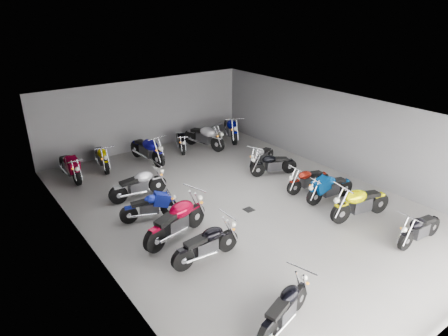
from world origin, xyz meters
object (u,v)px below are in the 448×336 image
(motorcycle_right_b, at_px, (360,203))
(motorcycle_left_f, at_px, (139,185))
(motorcycle_left_c, at_px, (207,244))
(motorcycle_left_e, at_px, (150,206))
(motorcycle_right_e, at_px, (273,164))
(drain_grate, at_px, (249,210))
(motorcycle_back_a, at_px, (70,166))
(motorcycle_back_b, at_px, (102,157))
(motorcycle_right_c, at_px, (330,188))
(motorcycle_left_a, at_px, (285,308))
(motorcycle_right_a, at_px, (420,228))
(motorcycle_back_f, at_px, (231,129))
(motorcycle_back_d, at_px, (181,141))
(motorcycle_back_e, at_px, (204,137))
(motorcycle_right_d, at_px, (308,179))
(motorcycle_left_d, at_px, (177,221))
(motorcycle_right_f, at_px, (262,156))
(motorcycle_back_c, at_px, (147,149))

(motorcycle_right_b, bearing_deg, motorcycle_left_f, 53.91)
(motorcycle_left_c, height_order, motorcycle_left_e, motorcycle_left_c)
(motorcycle_right_e, bearing_deg, motorcycle_left_c, 141.25)
(drain_grate, height_order, motorcycle_left_e, motorcycle_left_e)
(motorcycle_back_a, bearing_deg, motorcycle_left_f, 113.58)
(motorcycle_back_b, bearing_deg, motorcycle_left_e, 95.30)
(motorcycle_right_c, height_order, motorcycle_right_e, motorcycle_right_c)
(motorcycle_left_a, bearing_deg, motorcycle_right_a, 73.99)
(motorcycle_back_f, bearing_deg, motorcycle_right_a, 108.06)
(motorcycle_right_c, relative_size, motorcycle_back_b, 0.98)
(motorcycle_right_c, height_order, motorcycle_back_f, motorcycle_back_f)
(motorcycle_left_c, relative_size, motorcycle_right_e, 1.12)
(motorcycle_right_b, xyz_separation_m, motorcycle_back_a, (-6.50, 8.52, -0.03))
(motorcycle_back_d, bearing_deg, motorcycle_right_c, 123.71)
(motorcycle_right_e, bearing_deg, motorcycle_back_d, 38.98)
(motorcycle_right_c, relative_size, motorcycle_back_f, 0.91)
(motorcycle_right_b, relative_size, motorcycle_back_f, 1.02)
(motorcycle_left_e, relative_size, motorcycle_back_f, 0.83)
(motorcycle_back_e, bearing_deg, motorcycle_back_a, -18.17)
(motorcycle_left_e, relative_size, motorcycle_right_e, 0.99)
(motorcycle_right_d, distance_m, motorcycle_back_e, 6.04)
(motorcycle_left_d, bearing_deg, motorcycle_back_e, 124.46)
(drain_grate, xyz_separation_m, motorcycle_right_d, (2.64, -0.16, 0.45))
(motorcycle_left_d, height_order, motorcycle_back_e, motorcycle_left_d)
(motorcycle_right_f, bearing_deg, motorcycle_left_a, 121.16)
(drain_grate, distance_m, motorcycle_left_e, 3.26)
(motorcycle_left_c, bearing_deg, motorcycle_right_a, 61.26)
(motorcycle_left_f, bearing_deg, motorcycle_right_e, 77.68)
(motorcycle_right_f, bearing_deg, motorcycle_right_a, 158.24)
(motorcycle_left_a, distance_m, motorcycle_back_e, 11.30)
(motorcycle_right_a, distance_m, motorcycle_back_b, 11.95)
(motorcycle_right_f, distance_m, motorcycle_back_c, 4.87)
(motorcycle_right_f, height_order, motorcycle_back_b, motorcycle_back_b)
(motorcycle_right_b, height_order, motorcycle_right_e, motorcycle_right_b)
(motorcycle_back_c, distance_m, motorcycle_back_d, 1.93)
(motorcycle_left_a, bearing_deg, motorcycle_back_a, 171.25)
(motorcycle_left_d, xyz_separation_m, motorcycle_left_e, (-0.14, 1.46, -0.13))
(motorcycle_left_d, distance_m, motorcycle_back_c, 6.21)
(motorcycle_left_e, distance_m, motorcycle_back_e, 6.73)
(motorcycle_right_f, relative_size, motorcycle_back_e, 0.78)
(motorcycle_right_a, height_order, motorcycle_right_c, motorcycle_right_c)
(motorcycle_back_d, height_order, motorcycle_back_f, motorcycle_back_f)
(motorcycle_right_d, height_order, motorcycle_right_f, motorcycle_right_d)
(motorcycle_back_e, bearing_deg, motorcycle_left_e, 24.90)
(motorcycle_left_a, xyz_separation_m, motorcycle_right_b, (5.15, 1.90, 0.07))
(motorcycle_left_d, bearing_deg, motorcycle_right_c, 63.18)
(motorcycle_left_d, xyz_separation_m, motorcycle_left_f, (0.23, 3.02, -0.07))
(motorcycle_left_c, distance_m, motorcycle_left_d, 1.40)
(motorcycle_right_f, relative_size, motorcycle_back_f, 0.81)
(motorcycle_right_e, bearing_deg, motorcycle_left_f, 96.36)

